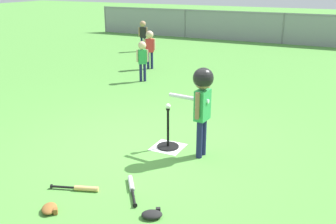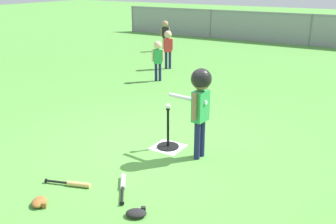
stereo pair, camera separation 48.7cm
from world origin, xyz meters
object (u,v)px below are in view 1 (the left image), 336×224
(batting_tee, at_px, (168,142))
(spare_bat_silver, at_px, (132,186))
(glove_near_bats, at_px, (152,214))
(fielder_deep_left, at_px, (142,56))
(batter_child, at_px, (202,94))
(baseball_on_tee, at_px, (168,106))
(spare_bat_wood, at_px, (81,188))
(fielder_near_left, at_px, (143,32))
(glove_by_plate, at_px, (50,209))
(fielder_deep_right, at_px, (150,45))

(batting_tee, distance_m, spare_bat_silver, 1.25)
(spare_bat_silver, distance_m, glove_near_bats, 0.63)
(fielder_deep_left, xyz_separation_m, glove_near_bats, (2.82, -4.84, -0.58))
(batter_child, bearing_deg, baseball_on_tee, 173.93)
(spare_bat_wood, relative_size, glove_near_bats, 2.10)
(fielder_near_left, distance_m, glove_by_plate, 9.58)
(fielder_deep_left, relative_size, fielder_near_left, 0.95)
(fielder_deep_left, bearing_deg, fielder_near_left, 119.06)
(batter_child, xyz_separation_m, fielder_deep_left, (-2.74, 3.25, -0.28))
(batter_child, distance_m, spare_bat_silver, 1.53)
(baseball_on_tee, xyz_separation_m, glove_by_plate, (-0.42, -2.03, -0.60))
(spare_bat_silver, bearing_deg, spare_bat_wood, -150.38)
(spare_bat_wood, bearing_deg, baseball_on_tee, 75.90)
(fielder_deep_left, height_order, spare_bat_silver, fielder_deep_left)
(baseball_on_tee, xyz_separation_m, spare_bat_silver, (0.12, -1.25, -0.61))
(spare_bat_silver, distance_m, spare_bat_wood, 0.59)
(spare_bat_silver, height_order, glove_near_bats, glove_near_bats)
(batter_child, height_order, spare_bat_silver, batter_child)
(fielder_deep_left, xyz_separation_m, fielder_near_left, (-1.98, 3.57, 0.03))
(fielder_deep_left, height_order, fielder_deep_right, fielder_deep_right)
(batter_child, xyz_separation_m, spare_bat_silver, (-0.41, -1.19, -0.87))
(baseball_on_tee, xyz_separation_m, fielder_deep_left, (-2.21, 3.19, -0.02))
(batting_tee, distance_m, spare_bat_wood, 1.59)
(spare_bat_silver, relative_size, spare_bat_wood, 0.97)
(fielder_deep_left, relative_size, glove_near_bats, 3.57)
(batting_tee, height_order, batter_child, batter_child)
(fielder_deep_right, distance_m, spare_bat_silver, 6.40)
(glove_by_plate, bearing_deg, batting_tee, 78.22)
(batting_tee, height_order, fielder_near_left, fielder_near_left)
(fielder_deep_right, bearing_deg, batting_tee, -58.86)
(batter_child, relative_size, glove_by_plate, 4.62)
(baseball_on_tee, height_order, spare_bat_silver, baseball_on_tee)
(batting_tee, height_order, baseball_on_tee, baseball_on_tee)
(fielder_near_left, bearing_deg, glove_by_plate, -66.78)
(spare_bat_silver, xyz_separation_m, glove_by_plate, (-0.55, -0.78, 0.01))
(fielder_deep_right, height_order, spare_bat_silver, fielder_deep_right)
(batting_tee, height_order, spare_bat_silver, batting_tee)
(fielder_near_left, height_order, glove_by_plate, fielder_near_left)
(fielder_deep_right, relative_size, spare_bat_silver, 1.89)
(baseball_on_tee, xyz_separation_m, fielder_near_left, (-4.19, 6.76, 0.01))
(fielder_deep_left, bearing_deg, glove_by_plate, -71.09)
(spare_bat_silver, distance_m, glove_by_plate, 0.95)
(fielder_deep_right, height_order, glove_near_bats, fielder_deep_right)
(fielder_deep_left, height_order, spare_bat_wood, fielder_deep_left)
(glove_by_plate, bearing_deg, spare_bat_wood, 85.72)
(baseball_on_tee, distance_m, glove_by_plate, 2.16)
(glove_near_bats, bearing_deg, baseball_on_tee, 110.34)
(batting_tee, relative_size, spare_bat_silver, 1.10)
(fielder_near_left, height_order, spare_bat_silver, fielder_near_left)
(fielder_near_left, relative_size, glove_by_plate, 3.72)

